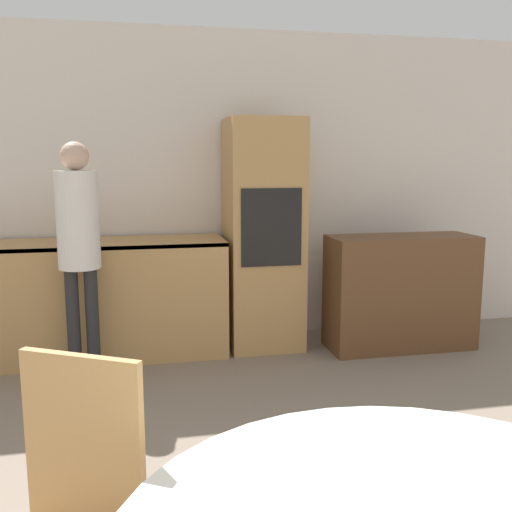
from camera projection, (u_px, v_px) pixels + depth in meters
The scene contains 5 objects.
wall_back at pixel (199, 188), 4.82m from camera, with size 6.42×0.05×2.60m.
kitchen_counter at pixel (63, 299), 4.40m from camera, with size 2.51×0.60×0.92m.
oven_unit at pixel (263, 235), 4.66m from camera, with size 0.59×0.59×1.86m.
sideboard at pixel (400, 292), 4.67m from camera, with size 1.20×0.45×0.93m.
person_standing at pixel (78, 233), 3.88m from camera, with size 0.29×0.29×1.66m.
Camera 1 is at (-0.52, 0.10, 1.53)m, focal length 40.00 mm.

